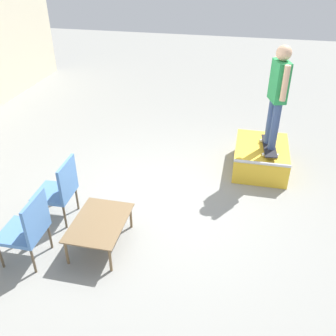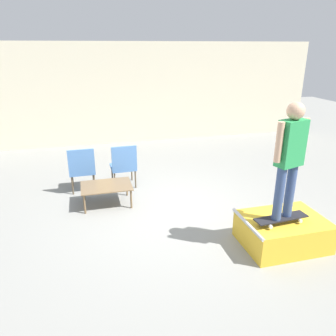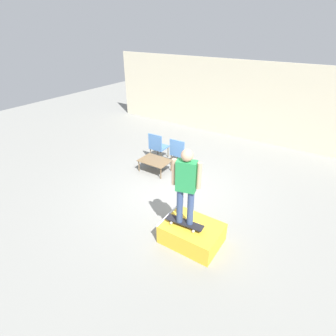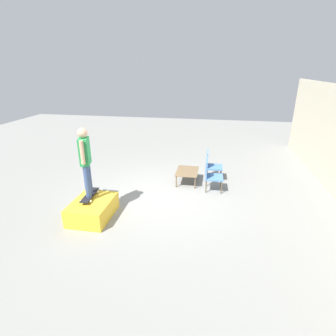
% 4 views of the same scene
% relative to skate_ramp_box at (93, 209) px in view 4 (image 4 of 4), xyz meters
% --- Properties ---
extents(ground_plane, '(24.00, 24.00, 0.00)m').
position_rel_skate_ramp_box_xyz_m(ground_plane, '(-1.35, 1.38, -0.22)').
color(ground_plane, gray).
extents(skate_ramp_box, '(1.24, 0.91, 0.47)m').
position_rel_skate_ramp_box_xyz_m(skate_ramp_box, '(0.00, 0.00, 0.00)').
color(skate_ramp_box, gold).
rests_on(skate_ramp_box, ground_plane).
extents(skateboard_on_ramp, '(0.83, 0.30, 0.07)m').
position_rel_skate_ramp_box_xyz_m(skateboard_on_ramp, '(-0.13, -0.10, 0.31)').
color(skateboard_on_ramp, black).
rests_on(skateboard_on_ramp, skate_ramp_box).
extents(person_skater, '(0.55, 0.30, 1.66)m').
position_rel_skate_ramp_box_xyz_m(person_skater, '(-0.13, -0.10, 1.29)').
color(person_skater, '#384C7A').
rests_on(person_skater, skateboard_on_ramp).
extents(coffee_table, '(0.95, 0.68, 0.39)m').
position_rel_skate_ramp_box_xyz_m(coffee_table, '(-2.47, 2.06, 0.13)').
color(coffee_table, brown).
rests_on(coffee_table, ground_plane).
extents(patio_chair_left, '(0.53, 0.53, 0.95)m').
position_rel_skate_ramp_box_xyz_m(patio_chair_left, '(-2.90, 2.80, 0.30)').
color(patio_chair_left, brown).
rests_on(patio_chair_left, ground_plane).
extents(patio_chair_right, '(0.54, 0.54, 0.95)m').
position_rel_skate_ramp_box_xyz_m(patio_chair_right, '(-2.04, 2.80, 0.30)').
color(patio_chair_right, brown).
rests_on(patio_chair_right, ground_plane).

